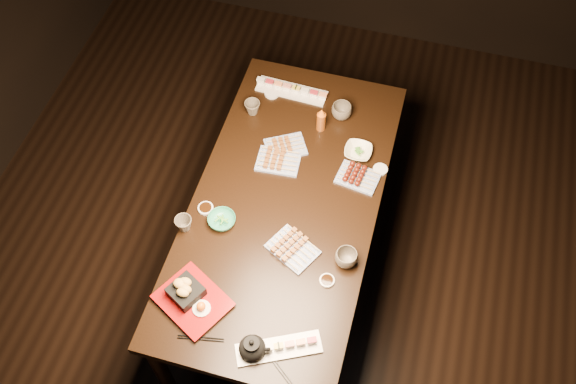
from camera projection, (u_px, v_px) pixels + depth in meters
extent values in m
plane|color=black|center=(274.00, 329.00, 3.58)|extent=(5.00, 5.00, 0.00)
cube|color=black|center=(286.00, 240.00, 3.47)|extent=(1.09, 1.89, 0.75)
imported|color=#2E8F67|center=(222.00, 220.00, 3.07)|extent=(0.17, 0.17, 0.04)
imported|color=#EEE5C3|center=(358.00, 152.00, 3.30)|extent=(0.14, 0.14, 0.03)
imported|color=#50483E|center=(184.00, 224.00, 3.04)|extent=(0.10, 0.10, 0.08)
imported|color=#50483E|center=(346.00, 258.00, 2.94)|extent=(0.12, 0.12, 0.08)
imported|color=#50483E|center=(252.00, 108.00, 3.44)|extent=(0.12, 0.12, 0.08)
imported|color=#50483E|center=(342.00, 111.00, 3.42)|extent=(0.11, 0.11, 0.08)
cylinder|color=brown|center=(321.00, 119.00, 3.35)|extent=(0.05, 0.05, 0.15)
cylinder|color=white|center=(206.00, 208.00, 3.13)|extent=(0.09, 0.09, 0.01)
cylinder|color=white|center=(380.00, 169.00, 3.25)|extent=(0.08, 0.08, 0.01)
cylinder|color=white|center=(327.00, 280.00, 2.91)|extent=(0.09, 0.09, 0.01)
cylinder|color=white|center=(272.00, 93.00, 3.54)|extent=(0.09, 0.09, 0.01)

